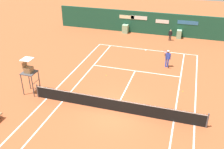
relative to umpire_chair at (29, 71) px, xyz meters
The scene contains 9 objects.
ground_plane 7.04m from the umpire_chair, ahead, with size 80.00×80.00×0.01m.
tennis_net 6.93m from the umpire_chair, ahead, with size 12.10×0.10×1.07m.
sponsor_back_wall 17.89m from the umpire_chair, 67.84° to the left, with size 25.00×1.02×2.73m.
umpire_chair is the anchor object (origin of this frame).
player_on_baseline 12.12m from the umpire_chair, 39.08° to the left, with size 0.62×0.70×1.86m.
ball_kid_centre_post 17.40m from the umpire_chair, 59.11° to the left, with size 0.44×0.18×1.31m.
tennis_ball_mid_court 11.82m from the umpire_chair, 17.81° to the left, with size 0.07×0.07×0.07m, color #CCE033.
tennis_ball_by_sideline 8.81m from the umpire_chair, 42.50° to the left, with size 0.07×0.07×0.07m, color #CCE033.
tennis_ball_near_service_line 6.56m from the umpire_chair, 43.37° to the left, with size 0.07×0.07×0.07m, color #CCE033.
Camera 1 is at (4.12, -13.94, 10.48)m, focal length 41.23 mm.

